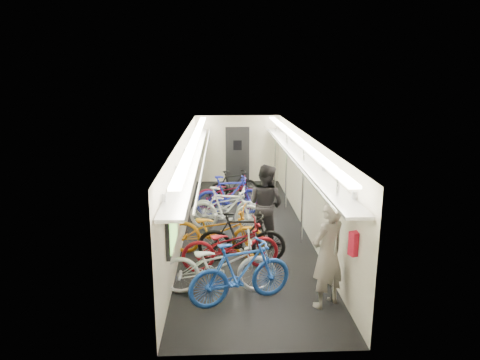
{
  "coord_description": "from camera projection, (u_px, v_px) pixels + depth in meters",
  "views": [
    {
      "loc": [
        -0.58,
        -10.22,
        3.8
      ],
      "look_at": [
        -0.1,
        0.52,
        1.15
      ],
      "focal_mm": 32.0,
      "sensor_mm": 36.0,
      "label": 1
    }
  ],
  "objects": [
    {
      "name": "train_car_shell",
      "position": [
        230.0,
        159.0,
        11.13
      ],
      "size": [
        10.0,
        10.0,
        10.0
      ],
      "color": "black",
      "rests_on": "ground"
    },
    {
      "name": "bicycle_0",
      "position": [
        218.0,
        264.0,
        7.56
      ],
      "size": [
        2.06,
        0.73,
        1.08
      ],
      "primitive_type": "imported",
      "rotation": [
        0.0,
        0.0,
        1.58
      ],
      "color": "silver",
      "rests_on": "ground"
    },
    {
      "name": "bicycle_1",
      "position": [
        241.0,
        272.0,
        7.23
      ],
      "size": [
        1.92,
        1.11,
        1.11
      ],
      "primitive_type": "imported",
      "rotation": [
        0.0,
        0.0,
        1.91
      ],
      "color": "#1C49AB",
      "rests_on": "ground"
    },
    {
      "name": "bicycle_2",
      "position": [
        231.0,
        246.0,
        8.47
      ],
      "size": [
        2.02,
        0.92,
        1.02
      ],
      "primitive_type": "imported",
      "rotation": [
        0.0,
        0.0,
        1.7
      ],
      "color": "maroon",
      "rests_on": "ground"
    },
    {
      "name": "bicycle_3",
      "position": [
        242.0,
        237.0,
        8.79
      ],
      "size": [
        1.86,
        0.65,
        1.1
      ],
      "primitive_type": "imported",
      "rotation": [
        0.0,
        0.0,
        1.5
      ],
      "color": "black",
      "rests_on": "ground"
    },
    {
      "name": "bicycle_4",
      "position": [
        216.0,
        231.0,
        9.14
      ],
      "size": [
        2.24,
        1.22,
        1.11
      ],
      "primitive_type": "imported",
      "rotation": [
        0.0,
        0.0,
        1.33
      ],
      "color": "orange",
      "rests_on": "ground"
    },
    {
      "name": "bicycle_5",
      "position": [
        226.0,
        210.0,
        10.55
      ],
      "size": [
        1.96,
        0.98,
        1.13
      ],
      "primitive_type": "imported",
      "rotation": [
        0.0,
        0.0,
        1.32
      ],
      "color": "silver",
      "rests_on": "ground"
    },
    {
      "name": "bicycle_6",
      "position": [
        226.0,
        205.0,
        11.26
      ],
      "size": [
        1.82,
        0.85,
        0.92
      ],
      "primitive_type": "imported",
      "rotation": [
        0.0,
        0.0,
        1.43
      ],
      "color": "silver",
      "rests_on": "ground"
    },
    {
      "name": "bicycle_7",
      "position": [
        229.0,
        195.0,
        11.79
      ],
      "size": [
        1.93,
        0.74,
        1.13
      ],
      "primitive_type": "imported",
      "rotation": [
        0.0,
        0.0,
        1.68
      ],
      "color": "#1A219D",
      "rests_on": "ground"
    },
    {
      "name": "bicycle_8",
      "position": [
        228.0,
        193.0,
        12.31
      ],
      "size": [
        1.83,
        0.64,
        0.96
      ],
      "primitive_type": "imported",
      "rotation": [
        0.0,
        0.0,
        1.57
      ],
      "color": "maroon",
      "rests_on": "ground"
    },
    {
      "name": "bicycle_9",
      "position": [
        233.0,
        185.0,
        13.19
      ],
      "size": [
        1.67,
        0.96,
        0.97
      ],
      "primitive_type": "imported",
      "rotation": [
        0.0,
        0.0,
        1.9
      ],
      "color": "black",
      "rests_on": "ground"
    },
    {
      "name": "passenger_near",
      "position": [
        328.0,
        254.0,
        7.04
      ],
      "size": [
        0.81,
        0.74,
        1.85
      ],
      "primitive_type": "imported",
      "rotation": [
        0.0,
        0.0,
        3.72
      ],
      "color": "gray",
      "rests_on": "ground"
    },
    {
      "name": "passenger_mid",
      "position": [
        266.0,
        204.0,
        9.77
      ],
      "size": [
        1.14,
        1.11,
        1.85
      ],
      "primitive_type": "imported",
      "rotation": [
        0.0,
        0.0,
        2.45
      ],
      "color": "black",
      "rests_on": "ground"
    },
    {
      "name": "backpack",
      "position": [
        358.0,
        243.0,
        6.58
      ],
      "size": [
        0.29,
        0.22,
        0.38
      ],
      "primitive_type": "cube",
      "rotation": [
        0.0,
        0.0,
        0.34
      ],
      "color": "red",
      "rests_on": "passenger_near"
    }
  ]
}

